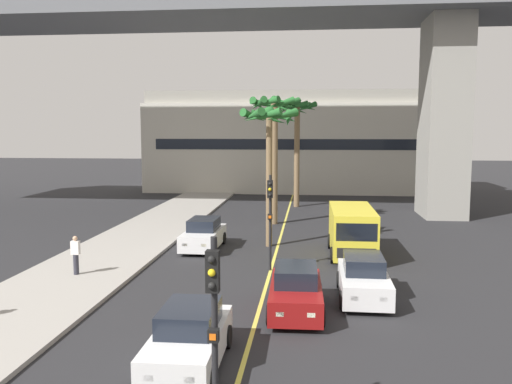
# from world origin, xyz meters

# --- Properties ---
(sidewalk_left) EXTENTS (4.80, 80.00, 0.15)m
(sidewalk_left) POSITION_xyz_m (-8.00, 16.00, 0.07)
(sidewalk_left) COLOR #9E9991
(sidewalk_left) RESTS_ON ground
(lane_stripe_center) EXTENTS (0.14, 56.00, 0.01)m
(lane_stripe_center) POSITION_xyz_m (0.00, 24.00, 0.00)
(lane_stripe_center) COLOR #DBCC4C
(lane_stripe_center) RESTS_ON ground
(bridge_overpass) EXTENTS (71.98, 8.00, 18.09)m
(bridge_overpass) POSITION_xyz_m (1.11, 36.42, 14.43)
(bridge_overpass) COLOR slate
(bridge_overpass) RESTS_ON ground
(pier_building_backdrop) EXTENTS (29.49, 8.04, 9.91)m
(pier_building_backdrop) POSITION_xyz_m (0.00, 51.88, 4.89)
(pier_building_backdrop) COLOR beige
(pier_building_backdrop) RESTS_ON ground
(car_queue_front) EXTENTS (1.89, 4.13, 1.56)m
(car_queue_front) POSITION_xyz_m (-3.80, 24.22, 0.72)
(car_queue_front) COLOR white
(car_queue_front) RESTS_ON ground
(car_queue_second) EXTENTS (1.86, 4.11, 1.56)m
(car_queue_second) POSITION_xyz_m (-1.39, 10.55, 0.72)
(car_queue_second) COLOR white
(car_queue_second) RESTS_ON ground
(car_queue_third) EXTENTS (1.87, 4.12, 1.56)m
(car_queue_third) POSITION_xyz_m (3.66, 16.73, 0.72)
(car_queue_third) COLOR white
(car_queue_third) RESTS_ON ground
(car_queue_fourth) EXTENTS (1.91, 4.14, 1.56)m
(car_queue_fourth) POSITION_xyz_m (1.25, 14.98, 0.72)
(car_queue_fourth) COLOR maroon
(car_queue_fourth) RESTS_ON ground
(delivery_van) EXTENTS (2.19, 5.26, 2.36)m
(delivery_van) POSITION_xyz_m (3.72, 23.36, 1.29)
(delivery_van) COLOR yellow
(delivery_van) RESTS_ON ground
(traffic_light_median_near) EXTENTS (0.24, 0.37, 4.20)m
(traffic_light_median_near) POSITION_xyz_m (-0.02, 6.74, 2.71)
(traffic_light_median_near) COLOR black
(traffic_light_median_near) RESTS_ON ground
(traffic_light_median_far) EXTENTS (0.24, 0.37, 4.20)m
(traffic_light_median_far) POSITION_xyz_m (-0.03, 20.18, 2.71)
(traffic_light_median_far) COLOR black
(traffic_light_median_far) RESTS_ON ground
(palm_tree_near_median) EXTENTS (3.12, 3.12, 7.33)m
(palm_tree_near_median) POSITION_xyz_m (-0.44, 25.15, 6.12)
(palm_tree_near_median) COLOR brown
(palm_tree_near_median) RESTS_ON ground
(palm_tree_mid_median) EXTENTS (3.24, 3.28, 8.47)m
(palm_tree_mid_median) POSITION_xyz_m (0.58, 40.01, 6.61)
(palm_tree_mid_median) COLOR brown
(palm_tree_mid_median) RESTS_ON ground
(palm_tree_far_median) EXTENTS (3.41, 3.43, 8.31)m
(palm_tree_far_median) POSITION_xyz_m (-0.68, 31.92, 6.66)
(palm_tree_far_median) COLOR brown
(palm_tree_far_median) RESTS_ON ground
(pedestrian_mid_block) EXTENTS (0.34, 0.22, 1.62)m
(pedestrian_mid_block) POSITION_xyz_m (-7.96, 18.22, 1.00)
(pedestrian_mid_block) COLOR #2D2D38
(pedestrian_mid_block) RESTS_ON sidewalk_left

